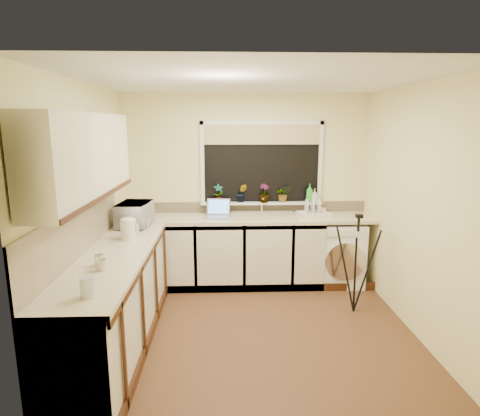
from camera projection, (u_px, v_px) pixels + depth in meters
name	position (u px, v px, depth m)	size (l,w,h in m)	color
floor	(253.00, 328.00, 4.21)	(3.20, 3.20, 0.00)	brown
ceiling	(255.00, 80.00, 3.71)	(3.20, 3.20, 0.00)	white
wall_back	(246.00, 188.00, 5.42)	(3.20, 3.20, 0.00)	#F8EDA5
wall_front	(272.00, 264.00, 2.49)	(3.20, 3.20, 0.00)	#F8EDA5
wall_left	(87.00, 213.00, 3.90)	(3.00, 3.00, 0.00)	#F8EDA5
wall_right	(416.00, 211.00, 4.01)	(3.00, 3.00, 0.00)	#F8EDA5
base_cabinet_back	(222.00, 252.00, 5.28)	(2.55, 0.60, 0.86)	silver
base_cabinet_left	(116.00, 304.00, 3.78)	(0.54, 2.40, 0.86)	silver
worktop_back	(247.00, 218.00, 5.20)	(3.20, 0.60, 0.04)	beige
worktop_left	(113.00, 257.00, 3.69)	(0.60, 2.40, 0.04)	beige
upper_cabinet	(84.00, 157.00, 3.35)	(0.28, 1.90, 0.70)	silver
splashback_left	(79.00, 231.00, 3.63)	(0.02, 2.40, 0.45)	beige
splashback_back	(246.00, 207.00, 5.46)	(3.20, 0.02, 0.14)	beige
window_glass	(262.00, 164.00, 5.35)	(1.50, 0.02, 1.00)	black
window_blind	(262.00, 135.00, 5.25)	(1.50, 0.02, 0.25)	tan
windowsill	(261.00, 203.00, 5.40)	(1.60, 0.14, 0.03)	white
sink	(263.00, 216.00, 5.20)	(0.82, 0.46, 0.03)	tan
faucet	(262.00, 205.00, 5.36)	(0.03, 0.03, 0.24)	silver
washing_machine	(339.00, 253.00, 5.32)	(0.58, 0.56, 0.83)	white
laptop	(218.00, 212.00, 5.20)	(0.33, 0.32, 0.22)	gray
kettle	(128.00, 230.00, 4.16)	(0.16, 0.16, 0.20)	white
dish_rack	(314.00, 214.00, 5.20)	(0.38, 0.28, 0.06)	silver
tripod	(356.00, 264.00, 4.47)	(0.55, 0.55, 1.12)	black
glass_jug	(88.00, 287.00, 2.78)	(0.10, 0.10, 0.14)	silver
steel_jar	(99.00, 260.00, 3.40)	(0.07, 0.07, 0.10)	silver
microwave	(135.00, 214.00, 4.71)	(0.49, 0.34, 0.27)	white
plant_a	(219.00, 193.00, 5.35)	(0.13, 0.09, 0.24)	#999999
plant_b	(242.00, 193.00, 5.36)	(0.13, 0.11, 0.24)	#999999
plant_c	(264.00, 193.00, 5.34)	(0.14, 0.14, 0.25)	#999999
plant_d	(283.00, 194.00, 5.37)	(0.19, 0.17, 0.21)	#999999
soap_bottle_green	(310.00, 193.00, 5.36)	(0.09, 0.09, 0.24)	green
soap_bottle_clear	(315.00, 195.00, 5.37)	(0.08, 0.08, 0.18)	#999999
cup_back	(321.00, 212.00, 5.26)	(0.13, 0.13, 0.10)	white
cup_left	(101.00, 265.00, 3.30)	(0.10, 0.10, 0.09)	beige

